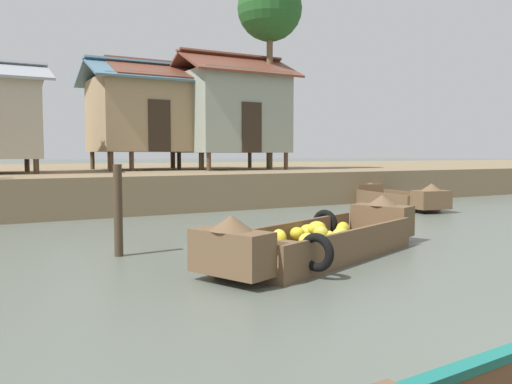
% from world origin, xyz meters
% --- Properties ---
extents(ground_plane, '(300.00, 300.00, 0.00)m').
position_xyz_m(ground_plane, '(0.00, 10.00, 0.00)').
color(ground_plane, '#596056').
extents(riverbank_strip, '(160.00, 20.00, 1.06)m').
position_xyz_m(riverbank_strip, '(0.00, 22.77, 0.53)').
color(riverbank_strip, '#7F6B4C').
rests_on(riverbank_strip, ground).
extents(banana_boat, '(4.86, 2.81, 0.88)m').
position_xyz_m(banana_boat, '(0.57, 5.92, 0.30)').
color(banana_boat, brown).
rests_on(banana_boat, ground).
extents(fishing_skiff_distant, '(1.70, 4.21, 0.83)m').
position_xyz_m(fishing_skiff_distant, '(7.39, 11.26, 0.31)').
color(fishing_skiff_distant, brown).
rests_on(fishing_skiff_distant, ground).
extents(stilt_house_mid_left, '(4.40, 3.78, 4.05)m').
position_xyz_m(stilt_house_mid_left, '(1.69, 18.52, 3.14)').
color(stilt_house_mid_left, '#4C3826').
rests_on(stilt_house_mid_left, riverbank_strip).
extents(stilt_house_mid_right, '(3.75, 4.00, 4.15)m').
position_xyz_m(stilt_house_mid_right, '(2.10, 18.74, 3.21)').
color(stilt_house_mid_right, '#4C3826').
rests_on(stilt_house_mid_right, riverbank_strip).
extents(stilt_house_right, '(4.30, 3.75, 4.42)m').
position_xyz_m(stilt_house_right, '(4.76, 17.41, 3.28)').
color(stilt_house_right, '#4C3826').
rests_on(stilt_house_right, riverbank_strip).
extents(palm_tree_mid, '(2.49, 2.49, 7.42)m').
position_xyz_m(palm_tree_mid, '(6.16, 16.87, 7.17)').
color(palm_tree_mid, brown).
rests_on(palm_tree_mid, riverbank_strip).
extents(mooring_post, '(0.14, 0.14, 1.49)m').
position_xyz_m(mooring_post, '(-2.21, 7.63, 0.75)').
color(mooring_post, '#423323').
rests_on(mooring_post, ground).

